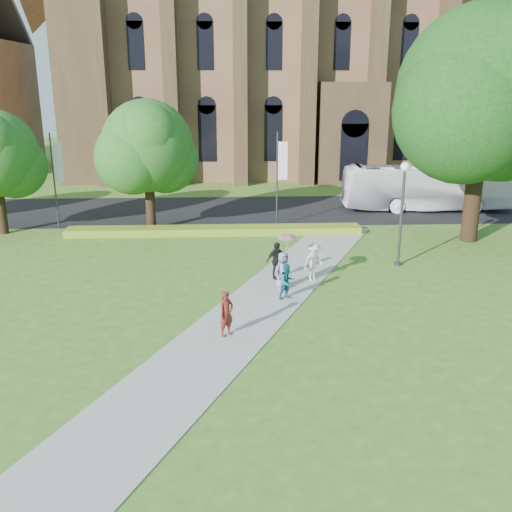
{
  "coord_description": "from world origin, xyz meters",
  "views": [
    {
      "loc": [
        -1.01,
        -20.82,
        8.9
      ],
      "look_at": [
        0.1,
        3.17,
        1.6
      ],
      "focal_mm": 40.0,
      "sensor_mm": 36.0,
      "label": 1
    }
  ],
  "objects_px": {
    "large_tree": "(484,93)",
    "pedestrian_0": "(226,314)",
    "streetlamp": "(402,202)",
    "tour_coach": "(426,187)"
  },
  "relations": [
    {
      "from": "tour_coach",
      "to": "pedestrian_0",
      "type": "relative_size",
      "value": 7.0
    },
    {
      "from": "large_tree",
      "to": "streetlamp",
      "type": "bearing_deg",
      "value": -140.71
    },
    {
      "from": "tour_coach",
      "to": "pedestrian_0",
      "type": "xyz_separation_m",
      "value": [
        -14.37,
        -21.05,
        -0.79
      ]
    },
    {
      "from": "streetlamp",
      "to": "tour_coach",
      "type": "relative_size",
      "value": 0.44
    },
    {
      "from": "large_tree",
      "to": "pedestrian_0",
      "type": "xyz_separation_m",
      "value": [
        -14.2,
        -12.65,
        -7.47
      ]
    },
    {
      "from": "streetlamp",
      "to": "large_tree",
      "type": "xyz_separation_m",
      "value": [
        5.5,
        4.5,
        5.07
      ]
    },
    {
      "from": "streetlamp",
      "to": "tour_coach",
      "type": "xyz_separation_m",
      "value": [
        5.68,
        12.9,
        -1.6
      ]
    },
    {
      "from": "streetlamp",
      "to": "pedestrian_0",
      "type": "xyz_separation_m",
      "value": [
        -8.7,
        -8.15,
        -2.4
      ]
    },
    {
      "from": "streetlamp",
      "to": "pedestrian_0",
      "type": "relative_size",
      "value": 3.06
    },
    {
      "from": "tour_coach",
      "to": "large_tree",
      "type": "bearing_deg",
      "value": -178.83
    }
  ]
}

